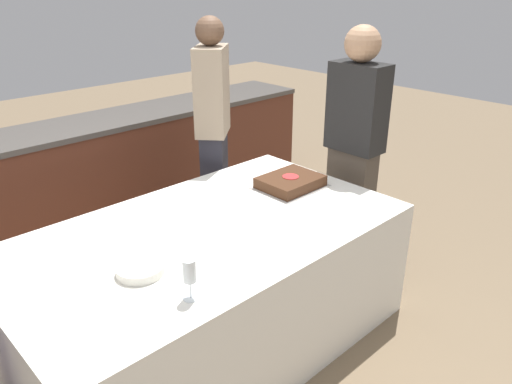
# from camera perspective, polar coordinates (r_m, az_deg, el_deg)

# --- Properties ---
(ground_plane) EXTENTS (14.00, 14.00, 0.00)m
(ground_plane) POSITION_cam_1_polar(r_m,az_deg,el_deg) (3.03, -5.19, -16.47)
(ground_plane) COLOR #7A664C
(back_counter) EXTENTS (4.40, 0.58, 0.92)m
(back_counter) POSITION_cam_1_polar(r_m,az_deg,el_deg) (4.07, -20.36, 0.73)
(back_counter) COLOR #5B2D1E
(back_counter) RESTS_ON ground_plane
(dining_table) EXTENTS (2.10, 1.20, 0.73)m
(dining_table) POSITION_cam_1_polar(r_m,az_deg,el_deg) (2.81, -5.46, -10.79)
(dining_table) COLOR white
(dining_table) RESTS_ON ground_plane
(cake) EXTENTS (0.40, 0.33, 0.07)m
(cake) POSITION_cam_1_polar(r_m,az_deg,el_deg) (3.10, 3.96, 1.14)
(cake) COLOR #B7B2AD
(cake) RESTS_ON dining_table
(plate_stack) EXTENTS (0.21, 0.21, 0.04)m
(plate_stack) POSITION_cam_1_polar(r_m,az_deg,el_deg) (2.29, -13.10, -8.60)
(plate_stack) COLOR white
(plate_stack) RESTS_ON dining_table
(wine_glass) EXTENTS (0.07, 0.07, 0.18)m
(wine_glass) POSITION_cam_1_polar(r_m,az_deg,el_deg) (2.04, -7.61, -9.09)
(wine_glass) COLOR white
(wine_glass) RESTS_ON dining_table
(side_plate_near_cake) EXTENTS (0.17, 0.17, 0.00)m
(side_plate_near_cake) POSITION_cam_1_polar(r_m,az_deg,el_deg) (3.30, 0.04, 2.02)
(side_plate_near_cake) COLOR white
(side_plate_near_cake) RESTS_ON dining_table
(person_cutting_cake) EXTENTS (0.38, 0.37, 1.70)m
(person_cutting_cake) POSITION_cam_1_polar(r_m,az_deg,el_deg) (3.57, -4.89, 6.37)
(person_cutting_cake) COLOR #282833
(person_cutting_cake) RESTS_ON ground_plane
(person_seated_right) EXTENTS (0.23, 0.37, 1.67)m
(person_seated_right) POSITION_cam_1_polar(r_m,az_deg,el_deg) (3.42, 11.15, 5.06)
(person_seated_right) COLOR #4C4238
(person_seated_right) RESTS_ON ground_plane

